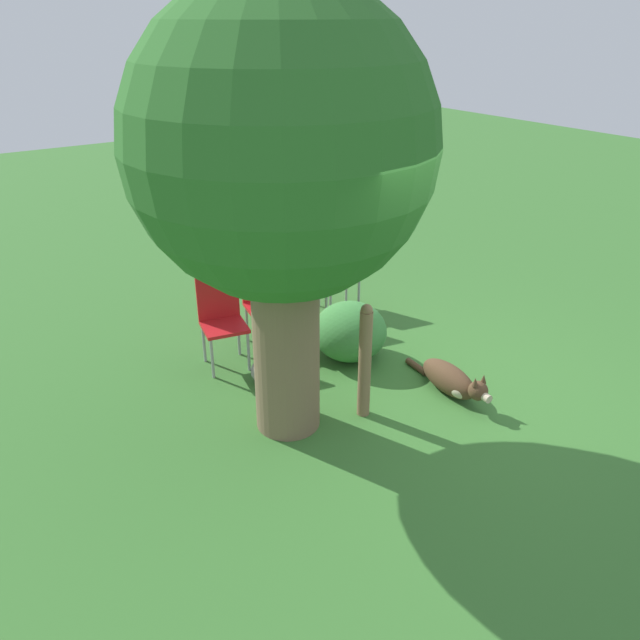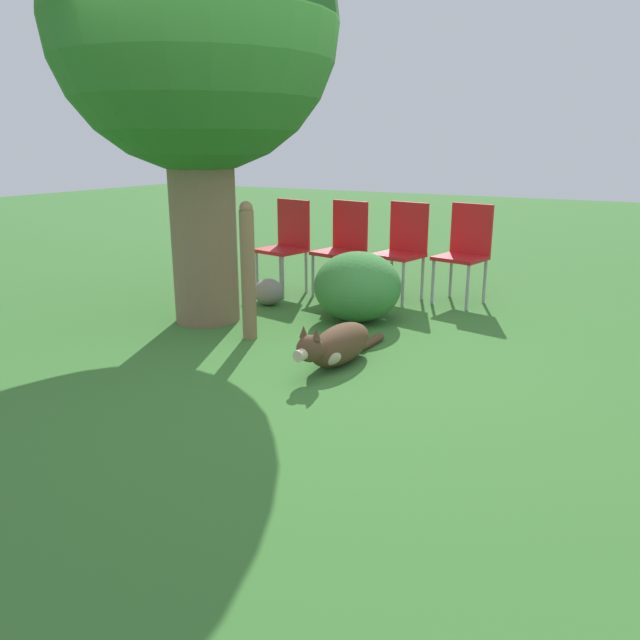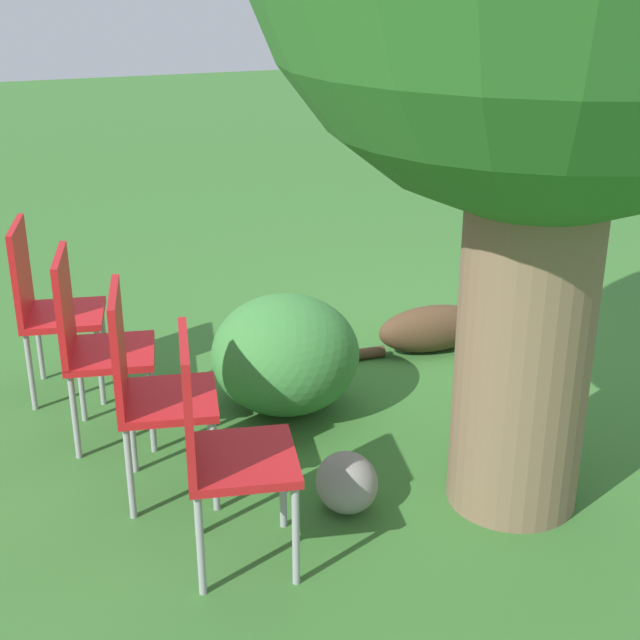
{
  "view_description": "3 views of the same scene",
  "coord_description": "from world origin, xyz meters",
  "px_view_note": "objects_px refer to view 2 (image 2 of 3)",
  "views": [
    {
      "loc": [
        -3.72,
        3.63,
        3.34
      ],
      "look_at": [
        1.06,
        0.37,
        0.5
      ],
      "focal_mm": 35.0,
      "sensor_mm": 36.0,
      "label": 1
    },
    {
      "loc": [
        -3.95,
        -2.31,
        1.56
      ],
      "look_at": [
        -0.23,
        -0.24,
        0.34
      ],
      "focal_mm": 35.0,
      "sensor_mm": 36.0,
      "label": 2
    },
    {
      "loc": [
        2.35,
        4.11,
        2.24
      ],
      "look_at": [
        0.95,
        0.5,
        0.68
      ],
      "focal_mm": 50.0,
      "sensor_mm": 36.0,
      "label": 3
    }
  ],
  "objects_px": {
    "oak_tree": "(194,31)",
    "fence_post": "(248,271)",
    "dog": "(336,346)",
    "red_chair_0": "(465,247)",
    "red_chair_2": "(344,242)",
    "red_chair_1": "(403,245)",
    "red_chair_3": "(287,240)"
  },
  "relations": [
    {
      "from": "red_chair_2",
      "to": "fence_post",
      "type": "bearing_deg",
      "value": 12.56
    },
    {
      "from": "fence_post",
      "to": "red_chair_1",
      "type": "xyz_separation_m",
      "value": [
        1.91,
        -0.56,
        -0.01
      ]
    },
    {
      "from": "dog",
      "to": "red_chair_0",
      "type": "xyz_separation_m",
      "value": [
        2.29,
        -0.24,
        0.41
      ]
    },
    {
      "from": "dog",
      "to": "red_chair_2",
      "type": "relative_size",
      "value": 1.21
    },
    {
      "from": "red_chair_2",
      "to": "red_chair_0",
      "type": "bearing_deg",
      "value": 116.24
    },
    {
      "from": "fence_post",
      "to": "red_chair_3",
      "type": "height_order",
      "value": "fence_post"
    },
    {
      "from": "oak_tree",
      "to": "fence_post",
      "type": "height_order",
      "value": "oak_tree"
    },
    {
      "from": "red_chair_3",
      "to": "red_chair_2",
      "type": "bearing_deg",
      "value": 116.24
    },
    {
      "from": "fence_post",
      "to": "red_chair_2",
      "type": "height_order",
      "value": "fence_post"
    },
    {
      "from": "dog",
      "to": "red_chair_1",
      "type": "xyz_separation_m",
      "value": [
        2.13,
        0.35,
        0.41
      ]
    },
    {
      "from": "oak_tree",
      "to": "red_chair_0",
      "type": "relative_size",
      "value": 3.75
    },
    {
      "from": "red_chair_0",
      "to": "dog",
      "type": "bearing_deg",
      "value": 5.42
    },
    {
      "from": "oak_tree",
      "to": "red_chair_1",
      "type": "bearing_deg",
      "value": -36.52
    },
    {
      "from": "red_chair_2",
      "to": "red_chair_3",
      "type": "distance_m",
      "value": 0.62
    },
    {
      "from": "dog",
      "to": "red_chair_3",
      "type": "distance_m",
      "value": 2.42
    },
    {
      "from": "fence_post",
      "to": "red_chair_2",
      "type": "relative_size",
      "value": 1.15
    },
    {
      "from": "dog",
      "to": "red_chair_3",
      "type": "relative_size",
      "value": 1.21
    },
    {
      "from": "fence_post",
      "to": "red_chair_3",
      "type": "relative_size",
      "value": 1.15
    },
    {
      "from": "oak_tree",
      "to": "red_chair_0",
      "type": "xyz_separation_m",
      "value": [
        1.8,
        -1.81,
        -1.86
      ]
    },
    {
      "from": "red_chair_0",
      "to": "red_chair_3",
      "type": "distance_m",
      "value": 1.85
    },
    {
      "from": "oak_tree",
      "to": "red_chair_1",
      "type": "xyz_separation_m",
      "value": [
        1.64,
        -1.22,
        -1.86
      ]
    },
    {
      "from": "fence_post",
      "to": "red_chair_1",
      "type": "relative_size",
      "value": 1.15
    },
    {
      "from": "red_chair_2",
      "to": "red_chair_3",
      "type": "relative_size",
      "value": 1.0
    },
    {
      "from": "red_chair_1",
      "to": "red_chair_2",
      "type": "distance_m",
      "value": 0.62
    },
    {
      "from": "red_chair_1",
      "to": "dog",
      "type": "bearing_deg",
      "value": 20.91
    },
    {
      "from": "red_chair_1",
      "to": "red_chair_2",
      "type": "height_order",
      "value": "same"
    },
    {
      "from": "red_chair_0",
      "to": "red_chair_1",
      "type": "bearing_deg",
      "value": -63.76
    },
    {
      "from": "red_chair_0",
      "to": "red_chair_3",
      "type": "xyz_separation_m",
      "value": [
        -0.47,
        1.79,
        0.0
      ]
    },
    {
      "from": "oak_tree",
      "to": "red_chair_1",
      "type": "height_order",
      "value": "oak_tree"
    },
    {
      "from": "oak_tree",
      "to": "red_chair_3",
      "type": "xyz_separation_m",
      "value": [
        1.33,
        -0.02,
        -1.86
      ]
    },
    {
      "from": "dog",
      "to": "red_chair_1",
      "type": "relative_size",
      "value": 1.21
    },
    {
      "from": "dog",
      "to": "oak_tree",
      "type": "bearing_deg",
      "value": -103.62
    }
  ]
}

